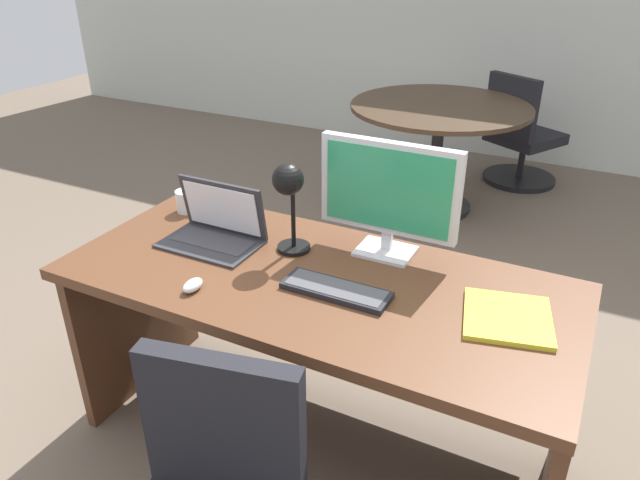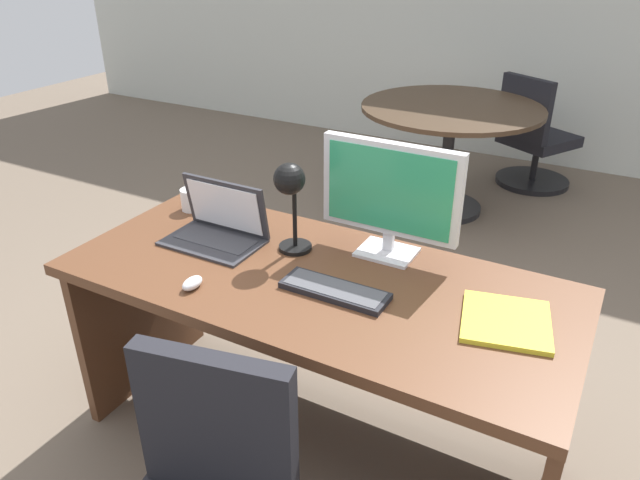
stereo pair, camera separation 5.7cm
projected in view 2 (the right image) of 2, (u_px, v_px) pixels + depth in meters
ground at (439, 272)px, 3.51m from camera, size 12.00×12.00×0.00m
desk at (321, 320)px, 2.12m from camera, size 1.73×0.77×0.76m
monitor at (390, 193)px, 2.02m from camera, size 0.50×0.16×0.41m
laptop at (220, 222)px, 2.21m from camera, size 0.36×0.23×0.22m
keyboard at (335, 290)px, 1.89m from camera, size 0.35×0.12×0.02m
mouse at (192, 283)px, 1.92m from camera, size 0.05×0.08×0.04m
desk_lamp at (290, 190)px, 2.03m from camera, size 0.12×0.14×0.34m
book at (506, 321)px, 1.75m from camera, size 0.31×0.31×0.02m
coffee_mug at (192, 199)px, 2.45m from camera, size 0.11×0.08×0.09m
meeting_table at (450, 132)px, 4.03m from camera, size 1.21×1.21×0.75m
meeting_chair_near at (533, 144)px, 4.56m from camera, size 0.63×0.64×0.86m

